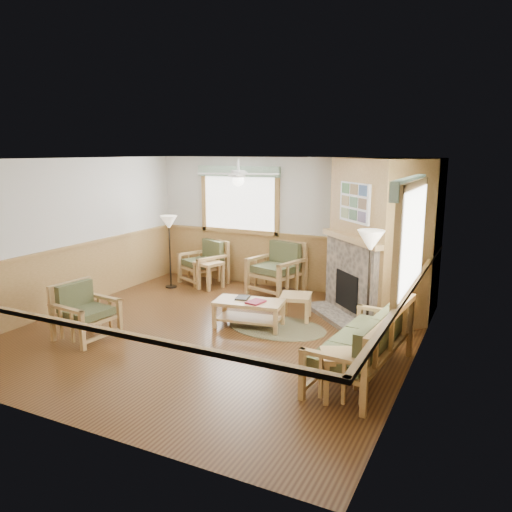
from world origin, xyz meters
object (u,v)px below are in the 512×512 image
at_px(footstool, 296,307).
at_px(armchair_left, 86,312).
at_px(armchair_back_left, 203,262).
at_px(end_table_chairs, 209,275).
at_px(end_table_sofa, 342,375).
at_px(floor_lamp_right, 369,288).
at_px(sofa, 362,343).
at_px(armchair_back_right, 276,268).
at_px(floor_lamp_left, 170,252).
at_px(coffee_table, 249,314).

bearing_deg(footstool, armchair_left, -138.65).
xyz_separation_m(armchair_back_left, end_table_chairs, (0.31, -0.29, -0.18)).
relative_size(end_table_chairs, footstool, 1.10).
xyz_separation_m(end_table_sofa, footstool, (-1.50, 2.32, -0.05)).
bearing_deg(floor_lamp_right, armchair_left, -156.32).
xyz_separation_m(sofa, armchair_back_right, (-2.53, 3.04, 0.06)).
bearing_deg(end_table_sofa, armchair_left, 178.71).
distance_m(armchair_back_left, floor_lamp_left, 0.80).
relative_size(coffee_table, end_table_chairs, 1.99).
height_order(sofa, end_table_chairs, sofa).
height_order(sofa, end_table_sofa, sofa).
bearing_deg(end_table_sofa, sofa, 84.88).
bearing_deg(armchair_left, floor_lamp_left, 18.41).
bearing_deg(footstool, armchair_back_left, 153.20).
bearing_deg(end_table_chairs, armchair_back_right, 11.51).
xyz_separation_m(end_table_sofa, floor_lamp_right, (-0.15, 1.79, 0.59)).
bearing_deg(floor_lamp_left, end_table_chairs, 23.48).
distance_m(sofa, armchair_back_right, 3.95).
bearing_deg(armchair_back_right, footstool, -39.08).
height_order(armchair_left, end_table_chairs, armchair_left).
xyz_separation_m(footstool, floor_lamp_left, (-3.13, 0.75, 0.54)).
bearing_deg(end_table_sofa, footstool, 122.79).
relative_size(armchair_back_right, armchair_left, 1.19).
relative_size(armchair_back_left, coffee_table, 0.84).
height_order(armchair_left, floor_lamp_left, floor_lamp_left).
xyz_separation_m(armchair_left, end_table_chairs, (0.15, 3.31, -0.15)).
relative_size(footstool, floor_lamp_right, 0.29).
xyz_separation_m(armchair_back_right, floor_lamp_right, (2.32, -1.90, 0.35)).
height_order(end_table_chairs, floor_lamp_left, floor_lamp_left).
xyz_separation_m(armchair_back_right, floor_lamp_left, (-2.15, -0.61, 0.26)).
xyz_separation_m(sofa, floor_lamp_left, (-4.68, 2.43, 0.31)).
bearing_deg(floor_lamp_left, floor_lamp_right, -16.05).
bearing_deg(armchair_back_left, armchair_left, -63.49).
relative_size(coffee_table, end_table_sofa, 2.05).
relative_size(sofa, end_table_chairs, 3.53).
bearing_deg(end_table_sofa, floor_lamp_left, 146.35).
bearing_deg(end_table_sofa, armchair_back_right, 123.85).
bearing_deg(end_table_sofa, end_table_chairs, 138.78).
height_order(end_table_chairs, end_table_sofa, end_table_chairs).
bearing_deg(floor_lamp_right, end_table_chairs, 156.66).
distance_m(sofa, armchair_back_left, 5.23).
distance_m(end_table_chairs, floor_lamp_right, 4.10).
bearing_deg(armchair_back_right, end_table_sofa, -40.82).
bearing_deg(sofa, coffee_table, -110.28).
bearing_deg(armchair_left, floor_lamp_right, -59.09).
xyz_separation_m(armchair_back_left, armchair_back_right, (1.72, 0.00, 0.05)).
height_order(armchair_back_right, floor_lamp_right, floor_lamp_right).
distance_m(armchair_back_left, footstool, 3.03).
bearing_deg(armchair_back_right, armchair_left, -98.13).
bearing_deg(floor_lamp_left, armchair_back_left, 54.96).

